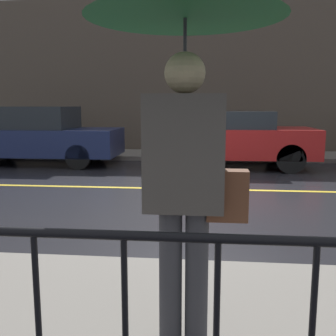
{
  "coord_description": "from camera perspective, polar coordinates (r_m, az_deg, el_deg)",
  "views": [
    {
      "loc": [
        -0.21,
        -7.41,
        1.58
      ],
      "look_at": [
        -0.73,
        -2.2,
        0.75
      ],
      "focal_mm": 42.0,
      "sensor_mm": 36.0,
      "label": 1
    }
  ],
  "objects": [
    {
      "name": "sidewalk_far",
      "position": [
        12.3,
        6.64,
        1.82
      ],
      "size": [
        28.0,
        1.94,
        0.12
      ],
      "color": "slate",
      "rests_on": "ground_plane"
    },
    {
      "name": "car_navy",
      "position": [
        11.32,
        -18.62,
        4.49
      ],
      "size": [
        4.45,
        1.74,
        1.57
      ],
      "color": "#19234C",
      "rests_on": "ground_plane"
    },
    {
      "name": "pedestrian",
      "position": [
        2.29,
        2.6,
        16.22
      ],
      "size": [
        1.12,
        1.12,
        2.2
      ],
      "rotation": [
        0.0,
        0.0,
        3.14
      ],
      "color": "#333338",
      "rests_on": "sidewalk_near"
    },
    {
      "name": "ground_plane",
      "position": [
        7.58,
        7.17,
        -3.14
      ],
      "size": [
        80.0,
        80.0,
        0.0
      ],
      "primitive_type": "plane",
      "color": "black"
    },
    {
      "name": "building_storefront",
      "position": [
        13.36,
        6.76,
        13.0
      ],
      "size": [
        28.0,
        0.3,
        5.07
      ],
      "color": "#4C4238",
      "rests_on": "ground_plane"
    },
    {
      "name": "lane_marking",
      "position": [
        7.58,
        7.17,
        -3.11
      ],
      "size": [
        25.2,
        0.12,
        0.01
      ],
      "color": "gold",
      "rests_on": "ground_plane"
    },
    {
      "name": "car_red",
      "position": [
        10.35,
        9.77,
        4.31
      ],
      "size": [
        3.9,
        1.9,
        1.46
      ],
      "color": "maroon",
      "rests_on": "ground_plane"
    }
  ]
}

